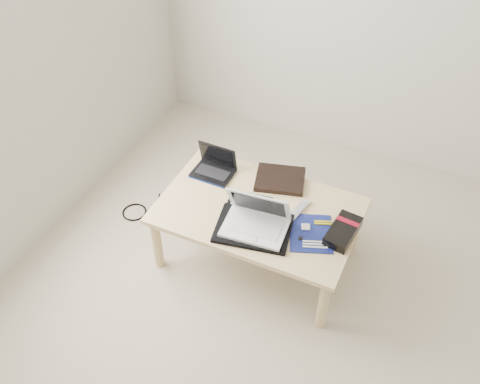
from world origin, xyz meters
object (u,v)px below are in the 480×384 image
at_px(coffee_table, 258,215).
at_px(netbook, 214,167).
at_px(white_laptop, 256,220).
at_px(gpu_box, 343,231).

relative_size(coffee_table, netbook, 4.55).
xyz_separation_m(netbook, white_laptop, (0.41, -0.32, 0.03)).
relative_size(netbook, white_laptop, 0.68).
bearing_deg(netbook, white_laptop, -37.93).
relative_size(netbook, gpu_box, 0.91).
distance_m(white_laptop, gpu_box, 0.46).
bearing_deg(gpu_box, netbook, 168.57).
height_order(coffee_table, gpu_box, gpu_box).
relative_size(coffee_table, white_laptop, 3.09).
relative_size(white_laptop, gpu_box, 1.35).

